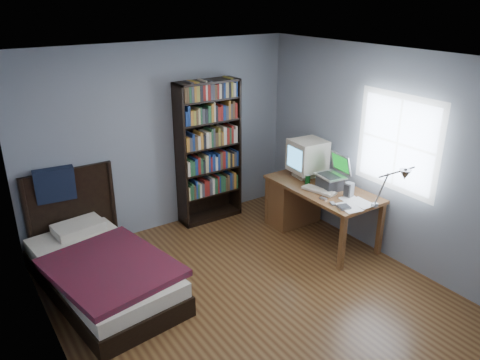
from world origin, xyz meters
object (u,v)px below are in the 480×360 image
(desk, at_px, (300,198))
(bookshelf, at_px, (209,152))
(keyboard, at_px, (319,190))
(soda_can, at_px, (308,180))
(crt_monitor, at_px, (307,156))
(speaker, at_px, (349,190))
(bed, at_px, (99,266))
(desk_lamp, at_px, (400,178))
(laptop, at_px, (331,180))

(desk, xyz_separation_m, bookshelf, (-0.90, 0.91, 0.58))
(desk, distance_m, bookshelf, 1.40)
(keyboard, height_order, bookshelf, bookshelf)
(soda_can, bearing_deg, crt_monitor, 53.06)
(crt_monitor, bearing_deg, speaker, -91.05)
(desk, bearing_deg, crt_monitor, -8.54)
(speaker, xyz_separation_m, soda_can, (-0.15, 0.58, -0.03))
(keyboard, bearing_deg, bed, 152.70)
(keyboard, bearing_deg, crt_monitor, 52.39)
(desk_lamp, distance_m, speaker, 0.87)
(bookshelf, bearing_deg, keyboard, -61.49)
(bookshelf, bearing_deg, bed, -156.83)
(crt_monitor, bearing_deg, desk_lamp, -93.57)
(soda_can, bearing_deg, laptop, -60.96)
(desk, bearing_deg, laptop, -83.35)
(desk, xyz_separation_m, keyboard, (-0.13, -0.50, 0.33))
(laptop, xyz_separation_m, bookshelf, (-0.96, 1.41, 0.15))
(keyboard, bearing_deg, desk_lamp, -98.56)
(desk, distance_m, laptop, 0.67)
(speaker, xyz_separation_m, bookshelf, (-0.96, 1.72, 0.18))
(crt_monitor, distance_m, laptop, 0.52)
(keyboard, distance_m, bookshelf, 1.62)
(bookshelf, bearing_deg, laptop, -55.85)
(desk_lamp, relative_size, soda_can, 5.17)
(laptop, distance_m, speaker, 0.31)
(desk_lamp, relative_size, bookshelf, 0.32)
(laptop, height_order, bookshelf, bookshelf)
(laptop, xyz_separation_m, bed, (-2.84, 0.60, -0.59))
(desk, distance_m, desk_lamp, 1.78)
(crt_monitor, relative_size, bed, 0.24)
(desk, relative_size, desk_lamp, 2.39)
(crt_monitor, distance_m, bed, 2.96)
(desk_lamp, xyz_separation_m, keyboard, (-0.11, 1.07, -0.50))
(keyboard, relative_size, bed, 0.20)
(keyboard, distance_m, speaker, 0.38)
(crt_monitor, xyz_separation_m, bookshelf, (-0.97, 0.92, -0.02))
(desk, xyz_separation_m, bed, (-2.78, 0.10, -0.16))
(desk_lamp, xyz_separation_m, soda_can, (-0.07, 1.34, -0.45))
(desk_lamp, bearing_deg, laptop, 85.68)
(desk, height_order, bookshelf, bookshelf)
(laptop, bearing_deg, bed, 167.98)
(crt_monitor, xyz_separation_m, soda_can, (-0.17, -0.22, -0.23))
(keyboard, xyz_separation_m, speaker, (0.19, -0.31, 0.07))
(desk_lamp, xyz_separation_m, bed, (-2.76, 1.67, -0.99))
(keyboard, bearing_deg, soda_can, 66.51)
(desk, height_order, bed, bed)
(speaker, height_order, bed, bed)
(keyboard, bearing_deg, laptop, -15.13)
(laptop, distance_m, keyboard, 0.22)
(keyboard, relative_size, soda_can, 3.47)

